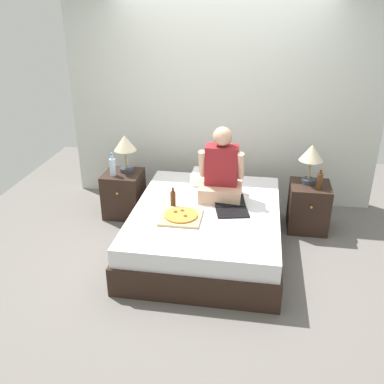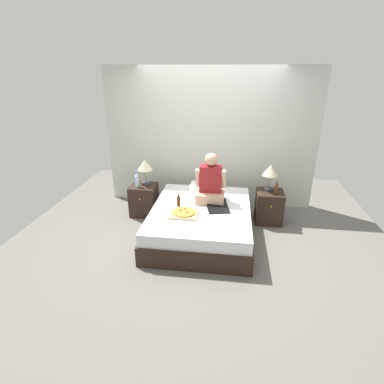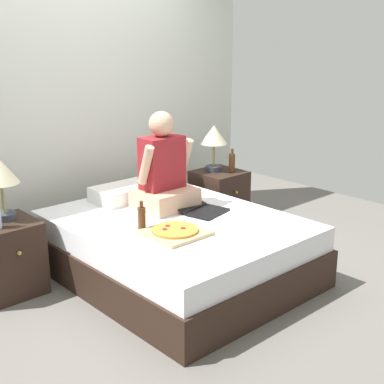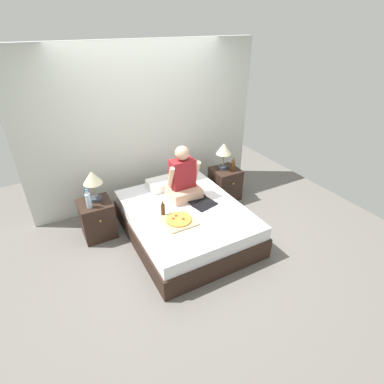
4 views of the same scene
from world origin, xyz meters
The scene contains 13 objects.
ground_plane centered at (0.00, 0.00, 0.00)m, with size 5.82×5.82×0.00m, color #66605B.
wall_back centered at (0.00, 1.31, 1.25)m, with size 3.82×0.12×2.50m, color silver.
bed centered at (0.00, 0.00, 0.23)m, with size 1.52×1.91×0.47m.
nightstand_left centered at (-1.09, 0.62, 0.27)m, with size 0.44×0.47×0.54m.
lamp_on_left_nightstand centered at (-1.05, 0.67, 0.87)m, with size 0.26×0.26×0.45m.
nightstand_right centered at (1.09, 0.62, 0.27)m, with size 0.44×0.47×0.54m.
lamp_on_right_nightstand centered at (1.06, 0.67, 0.87)m, with size 0.26×0.26×0.45m.
beer_bottle centered at (1.16, 0.52, 0.64)m, with size 0.06×0.06×0.23m.
pillow centered at (0.00, 0.67, 0.53)m, with size 0.52×0.34×0.12m, color white.
person_seated centered at (0.12, 0.28, 0.76)m, with size 0.47×0.40×0.78m.
laptop centered at (0.25, 0.00, 0.49)m, with size 0.40×0.47×0.07m.
pizza_box centered at (-0.22, -0.25, 0.49)m, with size 0.40×0.40×0.04m.
beer_bottle_on_bed centered at (-0.34, -0.03, 0.56)m, with size 0.06×0.06×0.22m.
Camera 3 is at (-2.50, -2.93, 1.83)m, focal length 50.00 mm.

